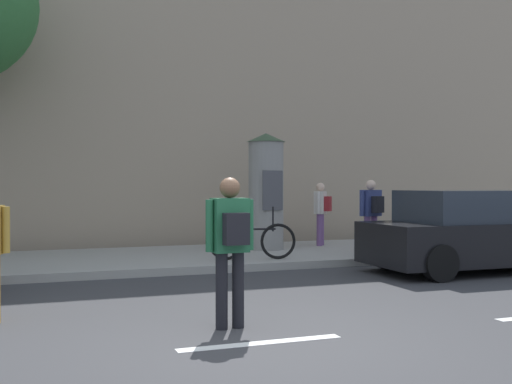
{
  "coord_description": "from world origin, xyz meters",
  "views": [
    {
      "loc": [
        -2.31,
        -6.06,
        1.66
      ],
      "look_at": [
        0.69,
        2.0,
        1.55
      ],
      "focal_mm": 43.74,
      "sensor_mm": 36.0,
      "label": 1
    }
  ],
  "objects_px": {
    "poster_column": "(266,190)",
    "parked_car_blue": "(480,232)",
    "pedestrian_tallest": "(321,208)",
    "pedestrian_with_backpack": "(372,209)",
    "bicycle_leaning": "(252,240)",
    "pedestrian_in_dark_shirt": "(231,239)"
  },
  "relations": [
    {
      "from": "pedestrian_tallest",
      "to": "parked_car_blue",
      "type": "xyz_separation_m",
      "value": [
        1.3,
        -4.17,
        -0.33
      ]
    },
    {
      "from": "poster_column",
      "to": "bicycle_leaning",
      "type": "bearing_deg",
      "value": -119.29
    },
    {
      "from": "bicycle_leaning",
      "to": "poster_column",
      "type": "bearing_deg",
      "value": 60.71
    },
    {
      "from": "poster_column",
      "to": "parked_car_blue",
      "type": "distance_m",
      "value": 4.85
    },
    {
      "from": "poster_column",
      "to": "parked_car_blue",
      "type": "height_order",
      "value": "poster_column"
    },
    {
      "from": "bicycle_leaning",
      "to": "parked_car_blue",
      "type": "bearing_deg",
      "value": -28.13
    },
    {
      "from": "pedestrian_in_dark_shirt",
      "to": "parked_car_blue",
      "type": "xyz_separation_m",
      "value": [
        5.94,
        2.85,
        -0.3
      ]
    },
    {
      "from": "pedestrian_with_backpack",
      "to": "parked_car_blue",
      "type": "xyz_separation_m",
      "value": [
        1.0,
        -2.3,
        -0.37
      ]
    },
    {
      "from": "parked_car_blue",
      "to": "pedestrian_tallest",
      "type": "bearing_deg",
      "value": 107.28
    },
    {
      "from": "poster_column",
      "to": "bicycle_leaning",
      "type": "height_order",
      "value": "poster_column"
    },
    {
      "from": "poster_column",
      "to": "pedestrian_with_backpack",
      "type": "height_order",
      "value": "poster_column"
    },
    {
      "from": "pedestrian_tallest",
      "to": "bicycle_leaning",
      "type": "bearing_deg",
      "value": -140.84
    },
    {
      "from": "bicycle_leaning",
      "to": "parked_car_blue",
      "type": "relative_size",
      "value": 0.38
    },
    {
      "from": "pedestrian_tallest",
      "to": "bicycle_leaning",
      "type": "relative_size",
      "value": 0.89
    },
    {
      "from": "parked_car_blue",
      "to": "bicycle_leaning",
      "type": "bearing_deg",
      "value": 151.87
    },
    {
      "from": "poster_column",
      "to": "pedestrian_tallest",
      "type": "distance_m",
      "value": 1.71
    },
    {
      "from": "pedestrian_tallest",
      "to": "parked_car_blue",
      "type": "height_order",
      "value": "pedestrian_tallest"
    },
    {
      "from": "parked_car_blue",
      "to": "pedestrian_in_dark_shirt",
      "type": "bearing_deg",
      "value": -154.37
    },
    {
      "from": "poster_column",
      "to": "pedestrian_in_dark_shirt",
      "type": "distance_m",
      "value": 7.34
    },
    {
      "from": "pedestrian_tallest",
      "to": "bicycle_leaning",
      "type": "distance_m",
      "value": 3.37
    },
    {
      "from": "pedestrian_tallest",
      "to": "pedestrian_with_backpack",
      "type": "bearing_deg",
      "value": -80.92
    },
    {
      "from": "poster_column",
      "to": "bicycle_leaning",
      "type": "relative_size",
      "value": 1.54
    }
  ]
}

